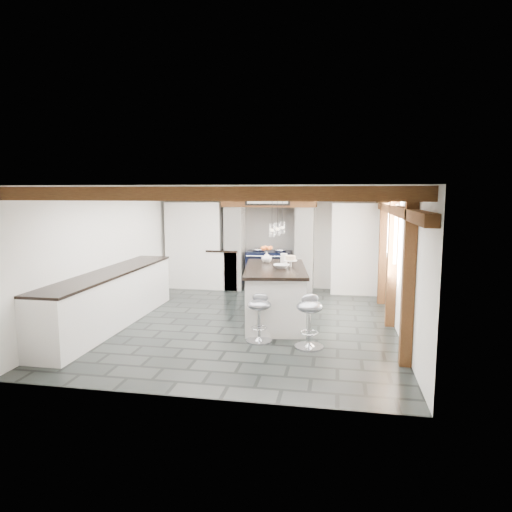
% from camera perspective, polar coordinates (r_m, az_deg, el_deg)
% --- Properties ---
extents(ground, '(6.00, 6.00, 0.00)m').
position_cam_1_polar(ground, '(7.98, -1.23, -8.22)').
color(ground, black).
rests_on(ground, ground).
extents(room_shell, '(6.00, 6.03, 6.00)m').
position_cam_1_polar(room_shell, '(9.26, -3.21, 0.75)').
color(room_shell, white).
rests_on(room_shell, ground).
extents(range_cooker, '(1.00, 0.63, 0.99)m').
position_cam_1_polar(range_cooker, '(10.45, 1.66, -1.73)').
color(range_cooker, black).
rests_on(range_cooker, ground).
extents(kitchen_island, '(1.28, 2.07, 1.28)m').
position_cam_1_polar(kitchen_island, '(7.86, 2.41, -4.78)').
color(kitchen_island, white).
rests_on(kitchen_island, ground).
extents(bar_stool_near, '(0.50, 0.50, 0.78)m').
position_cam_1_polar(bar_stool_near, '(6.62, 6.66, -7.36)').
color(bar_stool_near, silver).
rests_on(bar_stool_near, ground).
extents(bar_stool_far, '(0.39, 0.39, 0.72)m').
position_cam_1_polar(bar_stool_far, '(6.85, 0.42, -7.06)').
color(bar_stool_far, silver).
rests_on(bar_stool_far, ground).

